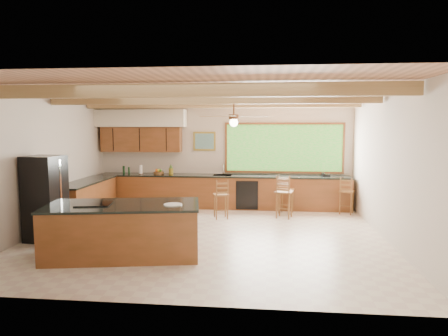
# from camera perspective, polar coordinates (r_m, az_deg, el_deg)

# --- Properties ---
(ground) EXTENTS (7.20, 7.20, 0.00)m
(ground) POSITION_cam_1_polar(r_m,az_deg,el_deg) (8.46, -2.32, -9.65)
(ground) COLOR beige
(ground) RESTS_ON ground
(room_shell) EXTENTS (7.27, 6.54, 3.02)m
(room_shell) POSITION_cam_1_polar(r_m,az_deg,el_deg) (8.82, -2.87, 5.55)
(room_shell) COLOR beige
(room_shell) RESTS_ON ground
(counter_run) EXTENTS (7.12, 3.10, 1.22)m
(counter_run) POSITION_cam_1_polar(r_m,az_deg,el_deg) (10.92, -4.71, -3.59)
(counter_run) COLOR brown
(counter_run) RESTS_ON ground
(island) EXTENTS (2.82, 1.68, 0.94)m
(island) POSITION_cam_1_polar(r_m,az_deg,el_deg) (7.34, -14.13, -8.54)
(island) COLOR brown
(island) RESTS_ON ground
(refrigerator) EXTENTS (0.73, 0.71, 1.70)m
(refrigerator) POSITION_cam_1_polar(r_m,az_deg,el_deg) (8.73, -24.17, -3.98)
(refrigerator) COLOR black
(refrigerator) RESTS_ON ground
(bar_stool_a) EXTENTS (0.44, 0.44, 0.99)m
(bar_stool_a) POSITION_cam_1_polar(r_m,az_deg,el_deg) (9.82, -0.47, -3.95)
(bar_stool_a) COLOR brown
(bar_stool_a) RESTS_ON ground
(bar_stool_b) EXTENTS (0.48, 0.48, 1.08)m
(bar_stool_b) POSITION_cam_1_polar(r_m,az_deg,el_deg) (9.98, 8.63, -3.54)
(bar_stool_b) COLOR brown
(bar_stool_b) RESTS_ON ground
(bar_stool_c) EXTENTS (0.48, 0.48, 1.04)m
(bar_stool_c) POSITION_cam_1_polar(r_m,az_deg,el_deg) (10.53, 8.86, -3.18)
(bar_stool_c) COLOR brown
(bar_stool_c) RESTS_ON ground
(bar_stool_d) EXTENTS (0.45, 0.45, 0.98)m
(bar_stool_d) POSITION_cam_1_polar(r_m,az_deg,el_deg) (10.81, 17.18, -3.31)
(bar_stool_d) COLOR brown
(bar_stool_d) RESTS_ON ground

